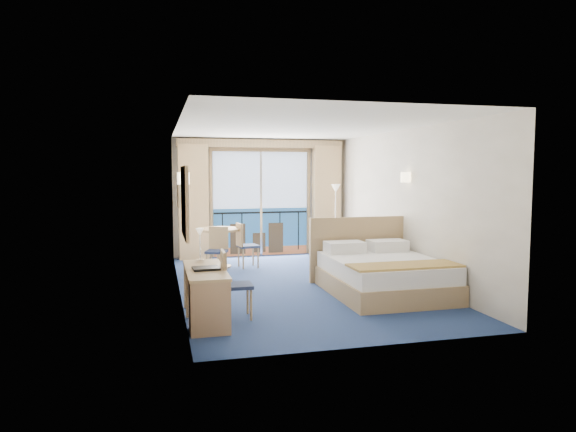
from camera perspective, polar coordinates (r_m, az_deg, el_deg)
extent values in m
plane|color=navy|center=(8.97, 1.07, -7.60)|extent=(6.50, 6.50, 0.00)
cube|color=beige|center=(11.94, -3.07, 2.08)|extent=(4.00, 0.02, 2.70)
cube|color=beige|center=(5.71, 9.79, -1.18)|extent=(4.00, 0.02, 2.70)
cube|color=beige|center=(8.47, -12.15, 0.78)|extent=(0.02, 6.50, 2.70)
cube|color=beige|center=(9.50, 12.85, 1.21)|extent=(0.02, 6.50, 2.70)
cube|color=white|center=(8.78, 1.10, 9.92)|extent=(4.00, 6.50, 0.02)
cube|color=navy|center=(11.97, -3.01, -1.71)|extent=(2.20, 0.02, 1.08)
cube|color=#C0D6FC|center=(11.89, -3.04, 4.05)|extent=(2.20, 0.02, 1.32)
cube|color=brown|center=(12.03, -3.00, -3.89)|extent=(2.20, 0.02, 0.20)
cube|color=black|center=(11.92, -3.02, 0.39)|extent=(2.20, 0.02, 0.04)
cube|color=tan|center=(11.89, -3.05, 7.42)|extent=(2.36, 0.03, 0.12)
cube|color=tan|center=(11.73, -8.53, 1.25)|extent=(0.06, 0.03, 2.40)
cube|color=tan|center=(12.18, 2.30, 1.43)|extent=(0.06, 0.03, 2.40)
cube|color=silver|center=(11.90, -3.01, 1.35)|extent=(0.05, 0.02, 2.40)
cube|color=#3D2D1B|center=(12.05, -1.36, -2.42)|extent=(0.35, 0.02, 0.70)
cube|color=#3D2D1B|center=(11.88, -5.60, -2.55)|extent=(0.35, 0.02, 0.70)
cube|color=#3D2D1B|center=(11.98, -3.23, -2.95)|extent=(0.30, 0.02, 0.45)
cube|color=black|center=(11.82, -7.29, -1.87)|extent=(0.02, 0.01, 0.90)
cube|color=black|center=(11.89, -5.13, -1.82)|extent=(0.03, 0.01, 0.90)
cube|color=black|center=(11.97, -3.01, -1.76)|extent=(0.03, 0.01, 0.90)
cube|color=black|center=(12.06, -0.91, -1.70)|extent=(0.03, 0.01, 0.90)
cube|color=black|center=(12.17, 1.15, -1.64)|extent=(0.02, 0.01, 0.90)
cube|color=tan|center=(11.55, -10.44, 1.53)|extent=(0.65, 0.22, 2.55)
cube|color=tan|center=(12.16, 4.30, 1.77)|extent=(0.65, 0.22, 2.55)
cube|color=tan|center=(11.79, -2.94, 8.03)|extent=(3.80, 0.25, 0.18)
cube|color=tan|center=(6.96, -11.43, 1.55)|extent=(0.04, 1.25, 0.95)
cube|color=silver|center=(6.96, -11.24, 1.55)|extent=(0.01, 1.12, 0.82)
cube|color=tan|center=(8.90, -12.07, 2.59)|extent=(0.03, 0.42, 0.52)
cube|color=gray|center=(8.90, -11.94, 2.60)|extent=(0.01, 0.34, 0.44)
cylinder|color=beige|center=(7.85, -11.54, 4.12)|extent=(0.18, 0.18, 0.18)
cylinder|color=beige|center=(9.32, 12.95, 4.22)|extent=(0.18, 0.18, 0.18)
cube|color=tan|center=(8.36, 10.66, -7.52)|extent=(1.67, 2.08, 0.31)
cube|color=white|center=(8.31, 10.70, -5.59)|extent=(1.60, 2.02, 0.26)
cube|color=tan|center=(7.68, 12.85, -5.38)|extent=(1.65, 0.57, 0.03)
cube|color=white|center=(8.80, 6.31, -3.46)|extent=(0.65, 0.42, 0.19)
cube|color=white|center=(9.11, 10.99, -3.24)|extent=(0.65, 0.42, 0.19)
cube|color=tan|center=(9.27, 7.85, -3.63)|extent=(1.82, 0.06, 1.15)
cube|color=#A37856|center=(10.00, 10.07, -4.72)|extent=(0.43, 0.41, 0.56)
cube|color=white|center=(9.95, 10.07, -2.89)|extent=(0.20, 0.17, 0.08)
imported|color=#4E545F|center=(10.60, 7.40, -3.80)|extent=(1.05, 1.05, 0.68)
cylinder|color=silver|center=(11.97, 5.26, -4.35)|extent=(0.23, 0.23, 0.03)
cylinder|color=silver|center=(11.87, 5.29, -0.70)|extent=(0.03, 0.03, 1.57)
cone|color=white|center=(11.82, 5.32, 3.08)|extent=(0.21, 0.21, 0.19)
cube|color=tan|center=(6.83, -9.19, -5.94)|extent=(0.50, 1.47, 0.04)
cube|color=#A37856|center=(6.41, -8.74, -9.80)|extent=(0.48, 0.44, 0.65)
cylinder|color=tan|center=(7.06, -11.12, -8.45)|extent=(0.05, 0.05, 0.65)
cylinder|color=tan|center=(7.10, -7.46, -8.33)|extent=(0.05, 0.05, 0.65)
cylinder|color=tan|center=(7.55, -11.33, -7.57)|extent=(0.05, 0.05, 0.65)
cylinder|color=tan|center=(7.59, -7.92, -7.46)|extent=(0.05, 0.05, 0.65)
cube|color=#202A4A|center=(6.92, -5.64, -7.70)|extent=(0.40, 0.40, 0.05)
cube|color=tan|center=(6.85, -7.21, -5.78)|extent=(0.05, 0.39, 0.47)
cylinder|color=tan|center=(6.84, -4.13, -9.81)|extent=(0.03, 0.03, 0.42)
cylinder|color=tan|center=(7.15, -4.51, -9.17)|extent=(0.03, 0.03, 0.42)
cylinder|color=tan|center=(6.81, -6.80, -9.91)|extent=(0.03, 0.03, 0.42)
cylinder|color=tan|center=(7.11, -7.06, -9.26)|extent=(0.03, 0.03, 0.42)
cube|color=black|center=(6.75, -9.10, -5.77)|extent=(0.36, 0.28, 0.03)
cylinder|color=silver|center=(7.34, -9.73, -4.79)|extent=(0.12, 0.12, 0.02)
cylinder|color=silver|center=(7.31, -9.75, -3.31)|extent=(0.02, 0.02, 0.40)
cone|color=white|center=(7.28, -9.77, -1.74)|extent=(0.11, 0.11, 0.10)
cylinder|color=tan|center=(10.52, -7.70, -1.49)|extent=(0.89, 0.89, 0.04)
cylinder|color=tan|center=(10.57, -7.68, -3.58)|extent=(0.09, 0.09, 0.78)
cylinder|color=tan|center=(10.63, -7.65, -5.56)|extent=(0.49, 0.49, 0.03)
cube|color=#202A4A|center=(10.50, -4.44, -3.35)|extent=(0.44, 0.44, 0.05)
cube|color=tan|center=(10.41, -5.42, -2.09)|extent=(0.09, 0.39, 0.46)
cylinder|color=tan|center=(10.44, -3.34, -4.65)|extent=(0.03, 0.03, 0.42)
cylinder|color=tan|center=(10.73, -3.89, -4.39)|extent=(0.03, 0.03, 0.42)
cylinder|color=tan|center=(10.34, -4.99, -4.76)|extent=(0.03, 0.03, 0.42)
cylinder|color=tan|center=(10.64, -5.50, -4.49)|extent=(0.03, 0.03, 0.42)
cube|color=#202A4A|center=(9.93, -7.94, -3.94)|extent=(0.49, 0.49, 0.04)
cube|color=tan|center=(10.07, -7.71, -2.47)|extent=(0.37, 0.16, 0.45)
cylinder|color=tan|center=(9.85, -9.01, -5.32)|extent=(0.03, 0.03, 0.40)
cylinder|color=tan|center=(9.78, -7.27, -5.37)|extent=(0.03, 0.03, 0.40)
cylinder|color=tan|center=(10.15, -8.56, -5.01)|extent=(0.03, 0.03, 0.40)
cylinder|color=tan|center=(10.07, -6.87, -5.06)|extent=(0.03, 0.03, 0.40)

